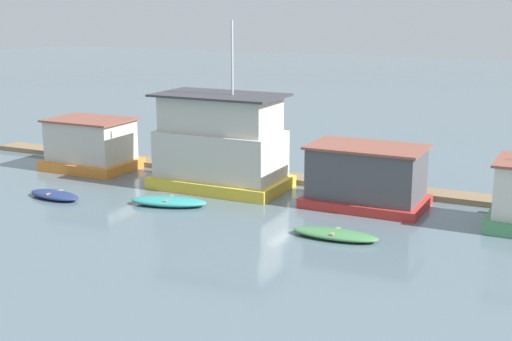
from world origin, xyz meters
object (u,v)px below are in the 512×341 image
houseboat_orange (91,145)px  dinghy_green (335,234)px  dinghy_navy (54,195)px  houseboat_yellow (221,145)px  dinghy_teal (169,201)px  mooring_post_near_left (219,160)px  mooring_post_centre (127,152)px  houseboat_red (366,177)px

houseboat_orange → dinghy_green: size_ratio=1.35×
dinghy_navy → dinghy_green: (15.28, 0.31, -0.01)m
houseboat_yellow → dinghy_teal: 4.85m
houseboat_yellow → mooring_post_near_left: bearing=122.0°
houseboat_yellow → dinghy_green: (8.60, -5.45, -2.21)m
mooring_post_centre → houseboat_orange: bearing=-135.7°
houseboat_yellow → houseboat_red: size_ratio=1.54×
dinghy_teal → mooring_post_near_left: size_ratio=2.04×
houseboat_orange → houseboat_yellow: 9.34m
houseboat_orange → mooring_post_near_left: bearing=10.6°
dinghy_green → mooring_post_centre: size_ratio=2.13×
houseboat_orange → mooring_post_near_left: size_ratio=2.56×
houseboat_orange → houseboat_red: bearing=-1.8°
houseboat_yellow → dinghy_green: bearing=-32.4°
houseboat_yellow → houseboat_orange: bearing=176.7°
houseboat_red → dinghy_navy: bearing=-159.0°
houseboat_yellow → dinghy_navy: (-6.68, -5.76, -2.21)m
houseboat_orange → dinghy_green: houseboat_orange is taller
houseboat_red → mooring_post_near_left: size_ratio=2.89×
mooring_post_centre → houseboat_red: bearing=-7.3°
dinghy_teal → houseboat_orange: bearing=150.9°
houseboat_red → dinghy_green: (0.36, -5.43, -1.30)m
dinghy_navy → houseboat_orange: bearing=112.4°
dinghy_green → dinghy_teal: bearing=172.9°
mooring_post_near_left → dinghy_navy: bearing=-124.8°
houseboat_red → dinghy_green: houseboat_red is taller
houseboat_orange → houseboat_yellow: (9.28, -0.53, 0.92)m
houseboat_orange → houseboat_red: size_ratio=0.89×
dinghy_green → dinghy_navy: bearing=-178.8°
houseboat_red → mooring_post_near_left: houseboat_red is taller
houseboat_orange → dinghy_green: 18.90m
mooring_post_centre → dinghy_navy: bearing=-82.2°
dinghy_navy → mooring_post_near_left: mooring_post_near_left is taller
mooring_post_near_left → houseboat_red: bearing=-12.2°
houseboat_yellow → dinghy_navy: size_ratio=2.70×
dinghy_navy → mooring_post_centre: (-1.06, 7.79, 0.72)m
houseboat_orange → houseboat_yellow: size_ratio=0.58×
dinghy_navy → houseboat_red: bearing=21.0°
dinghy_teal → mooring_post_near_left: mooring_post_near_left is taller
mooring_post_centre → dinghy_green: bearing=-24.6°
houseboat_red → dinghy_navy: houseboat_red is taller
dinghy_teal → houseboat_red: bearing=25.7°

